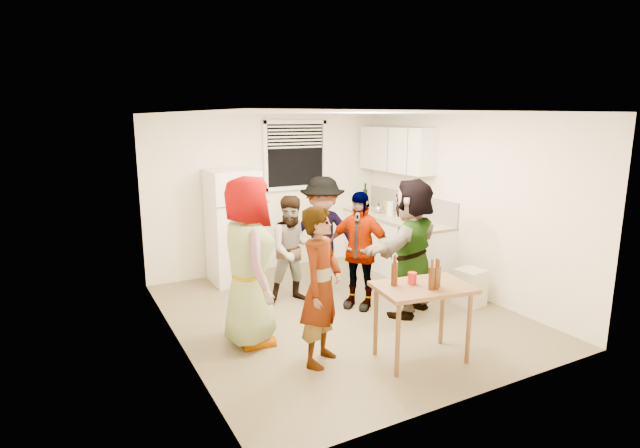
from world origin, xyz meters
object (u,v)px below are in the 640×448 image
guest_stripe (321,361)px  guest_black (358,306)px  blue_cup (420,226)px  beer_bottle_table (437,287)px  kettle (378,213)px  guest_back_right (322,291)px  guest_orange (409,312)px  guest_grey (251,342)px  guest_back_left (294,301)px  trash_bin (470,287)px  serving_table (420,359)px  red_cup (412,284)px  refrigerator (233,227)px  wine_bottle (365,207)px  beer_bottle_counter (404,221)px

guest_stripe → guest_black: bearing=5.4°
blue_cup → beer_bottle_table: size_ratio=0.57×
kettle → guest_back_right: size_ratio=0.13×
blue_cup → guest_orange: blue_cup is taller
guest_grey → guest_back_left: (0.96, 0.91, 0.00)m
kettle → guest_back_left: (-1.98, -0.89, -0.90)m
trash_bin → guest_black: bearing=154.1°
guest_back_left → trash_bin: bearing=-20.6°
serving_table → red_cup: (-0.07, 0.09, 0.80)m
guest_black → guest_grey: bearing=-113.7°
refrigerator → beer_bottle_table: size_ratio=8.09×
guest_stripe → guest_black: size_ratio=1.05×
guest_back_right → trash_bin: bearing=-15.7°
guest_stripe → guest_black: (1.16, 1.11, 0.00)m
guest_grey → guest_back_left: bearing=-39.2°
blue_cup → trash_bin: size_ratio=0.25×
wine_bottle → guest_orange: wine_bottle is taller
beer_bottle_counter → beer_bottle_table: bearing=-120.5°
refrigerator → trash_bin: 3.49m
kettle → red_cup: 3.33m
beer_bottle_table → red_cup: bearing=133.1°
trash_bin → serving_table: trash_bin is taller
blue_cup → guest_black: (-1.27, -0.33, -0.90)m
blue_cup → guest_stripe: blue_cup is taller
wine_bottle → guest_back_right: wine_bottle is taller
blue_cup → wine_bottle: bearing=84.8°
guest_black → trash_bin: bearing=28.7°
guest_back_left → kettle: bearing=35.0°
red_cup → guest_back_right: size_ratio=0.07×
wine_bottle → guest_stripe: wine_bottle is taller
guest_back_left → guest_orange: 1.55m
serving_table → guest_back_right: size_ratio=0.57×
kettle → refrigerator: bearing=-163.0°
trash_bin → beer_bottle_table: 1.85m
guest_stripe → guest_back_left: 1.76m
trash_bin → guest_stripe: size_ratio=0.30×
beer_bottle_counter → red_cup: 2.68m
refrigerator → blue_cup: refrigerator is taller
blue_cup → guest_back_left: (-1.93, 0.24, -0.90)m
wine_bottle → red_cup: bearing=-116.2°
guest_grey → guest_black: 1.66m
refrigerator → blue_cup: bearing=-31.8°
trash_bin → guest_black: trash_bin is taller
kettle → guest_black: (-1.32, -1.46, -0.90)m
guest_back_left → red_cup: bearing=-68.9°
blue_cup → guest_stripe: size_ratio=0.07×
blue_cup → guest_orange: 1.46m
refrigerator → wine_bottle: (2.50, 0.23, 0.05)m
trash_bin → guest_grey: 2.99m
refrigerator → guest_grey: (-0.54, -2.13, -0.85)m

